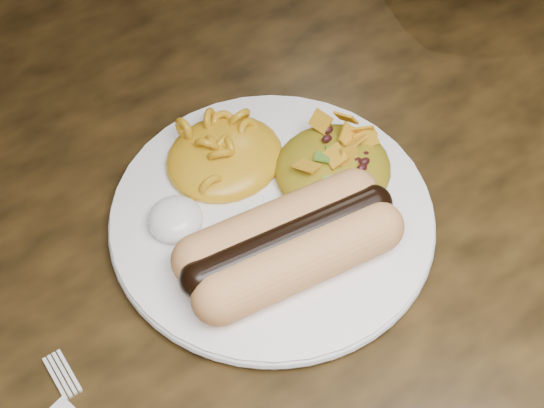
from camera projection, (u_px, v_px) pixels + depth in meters
table at (207, 272)px, 0.66m from camera, size 1.60×0.90×0.75m
plate at (272, 217)px, 0.58m from camera, size 0.27×0.27×0.01m
hotdog at (289, 243)px, 0.53m from camera, size 0.14×0.08×0.04m
mac_and_cheese at (224, 146)px, 0.59m from camera, size 0.11×0.11×0.04m
sour_cream at (175, 216)px, 0.55m from camera, size 0.05×0.05×0.03m
taco_salad at (334, 161)px, 0.58m from camera, size 0.09×0.09×0.04m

